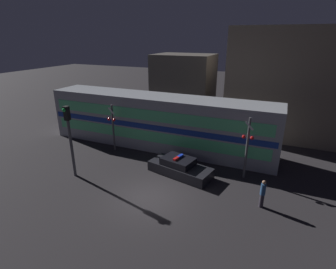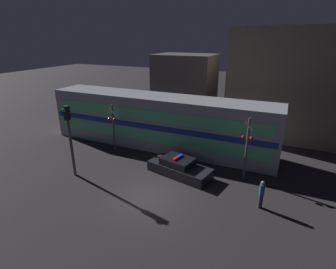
{
  "view_description": "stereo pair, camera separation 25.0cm",
  "coord_description": "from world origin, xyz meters",
  "px_view_note": "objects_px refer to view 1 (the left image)",
  "views": [
    {
      "loc": [
        6.22,
        -11.51,
        8.85
      ],
      "look_at": [
        -1.12,
        5.3,
        1.95
      ],
      "focal_mm": 28.0,
      "sensor_mm": 36.0,
      "label": 1
    },
    {
      "loc": [
        6.45,
        -11.41,
        8.85
      ],
      "look_at": [
        -1.12,
        5.3,
        1.95
      ],
      "focal_mm": 28.0,
      "sensor_mm": 36.0,
      "label": 2
    }
  ],
  "objects_px": {
    "police_car": "(180,168)",
    "crossing_signal_near": "(247,146)",
    "traffic_light_corner": "(70,135)",
    "train": "(158,122)",
    "pedestrian": "(263,193)"
  },
  "relations": [
    {
      "from": "police_car",
      "to": "traffic_light_corner",
      "type": "distance_m",
      "value": 7.51
    },
    {
      "from": "train",
      "to": "police_car",
      "type": "bearing_deg",
      "value": -48.34
    },
    {
      "from": "train",
      "to": "traffic_light_corner",
      "type": "xyz_separation_m",
      "value": [
        -2.92,
        -6.95,
        0.78
      ]
    },
    {
      "from": "crossing_signal_near",
      "to": "traffic_light_corner",
      "type": "bearing_deg",
      "value": -157.67
    },
    {
      "from": "crossing_signal_near",
      "to": "traffic_light_corner",
      "type": "distance_m",
      "value": 11.38
    },
    {
      "from": "police_car",
      "to": "crossing_signal_near",
      "type": "distance_m",
      "value": 4.65
    },
    {
      "from": "crossing_signal_near",
      "to": "traffic_light_corner",
      "type": "height_order",
      "value": "traffic_light_corner"
    },
    {
      "from": "police_car",
      "to": "traffic_light_corner",
      "type": "height_order",
      "value": "traffic_light_corner"
    },
    {
      "from": "train",
      "to": "traffic_light_corner",
      "type": "relative_size",
      "value": 4.0
    },
    {
      "from": "police_car",
      "to": "crossing_signal_near",
      "type": "height_order",
      "value": "crossing_signal_near"
    },
    {
      "from": "train",
      "to": "pedestrian",
      "type": "distance_m",
      "value": 10.62
    },
    {
      "from": "police_car",
      "to": "pedestrian",
      "type": "bearing_deg",
      "value": -4.74
    },
    {
      "from": "crossing_signal_near",
      "to": "train",
      "type": "bearing_deg",
      "value": 160.83
    },
    {
      "from": "train",
      "to": "pedestrian",
      "type": "relative_size",
      "value": 11.64
    },
    {
      "from": "police_car",
      "to": "traffic_light_corner",
      "type": "xyz_separation_m",
      "value": [
        -6.41,
        -3.03,
        2.47
      ]
    }
  ]
}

